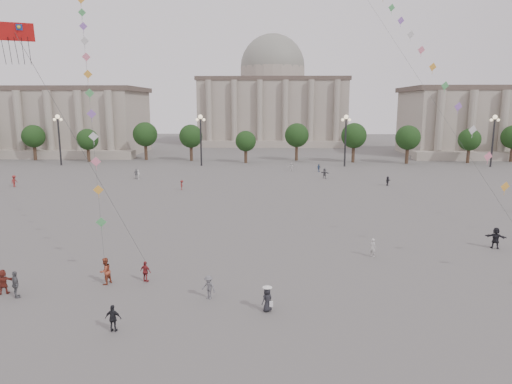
{
  "coord_description": "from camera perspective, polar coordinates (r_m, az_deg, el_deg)",
  "views": [
    {
      "loc": [
        -0.38,
        -24.98,
        12.52
      ],
      "look_at": [
        -1.59,
        12.0,
        5.48
      ],
      "focal_mm": 32.0,
      "sensor_mm": 36.0,
      "label": 1
    }
  ],
  "objects": [
    {
      "name": "hat_person",
      "position": [
        28.8,
        1.43,
        -13.19
      ],
      "size": [
        0.89,
        0.86,
        1.69
      ],
      "color": "black",
      "rests_on": "ground"
    },
    {
      "name": "person_crowd_2",
      "position": [
        80.45,
        -27.97,
        1.21
      ],
      "size": [
        0.92,
        1.3,
        1.83
      ],
      "primitive_type": "imported",
      "rotation": [
        0.0,
        0.0,
        1.35
      ],
      "color": "maroon",
      "rests_on": "ground"
    },
    {
      "name": "person_crowd_16",
      "position": [
        81.99,
        -14.75,
        2.23
      ],
      "size": [
        1.03,
        0.54,
        1.68
      ],
      "primitive_type": "imported",
      "rotation": [
        0.0,
        0.0,
        6.15
      ],
      "color": "slate",
      "rests_on": "ground"
    },
    {
      "name": "lamp_post_mid_west",
      "position": [
        96.24,
        -6.93,
        7.62
      ],
      "size": [
        2.0,
        0.9,
        10.65
      ],
      "color": "#262628",
      "rests_on": "ground"
    },
    {
      "name": "person_crowd_17",
      "position": [
        69.41,
        -9.25,
        0.87
      ],
      "size": [
        0.66,
        1.02,
        1.49
      ],
      "primitive_type": "imported",
      "rotation": [
        0.0,
        0.0,
        1.68
      ],
      "color": "maroon",
      "rests_on": "ground"
    },
    {
      "name": "tree_row",
      "position": [
        103.23,
        2.09,
        6.81
      ],
      "size": [
        137.12,
        5.12,
        8.0
      ],
      "color": "#3C2A1E",
      "rests_on": "ground"
    },
    {
      "name": "person_crowd_6",
      "position": [
        30.71,
        -5.94,
        -11.74
      ],
      "size": [
        1.19,
        1.02,
        1.59
      ],
      "primitive_type": "imported",
      "rotation": [
        0.0,
        0.0,
        5.76
      ],
      "color": "slate",
      "rests_on": "ground"
    },
    {
      "name": "person_crowd_10",
      "position": [
        80.85,
        -14.47,
        2.12
      ],
      "size": [
        0.4,
        0.61,
        1.66
      ],
      "primitive_type": "imported",
      "rotation": [
        0.0,
        0.0,
        1.57
      ],
      "color": "silver",
      "rests_on": "ground"
    },
    {
      "name": "person_crowd_12",
      "position": [
        80.19,
        8.58,
        2.31
      ],
      "size": [
        1.67,
        1.32,
        1.78
      ],
      "primitive_type": "imported",
      "rotation": [
        0.0,
        0.0,
        2.58
      ],
      "color": "#5C5C61",
      "rests_on": "ground"
    },
    {
      "name": "tourist_3",
      "position": [
        34.49,
        -27.85,
        -10.19
      ],
      "size": [
        1.0,
        1.13,
        1.83
      ],
      "primitive_type": "imported",
      "rotation": [
        0.0,
        0.0,
        2.22
      ],
      "color": "#5D5E61",
      "rests_on": "ground"
    },
    {
      "name": "person_crowd_4",
      "position": [
        88.95,
        4.43,
        3.16
      ],
      "size": [
        1.49,
        1.14,
        1.57
      ],
      "primitive_type": "imported",
      "rotation": [
        0.0,
        0.0,
        3.68
      ],
      "color": "silver",
      "rests_on": "ground"
    },
    {
      "name": "kite_flyer_0",
      "position": [
        34.49,
        -18.33,
        -9.36
      ],
      "size": [
        1.07,
        1.17,
        1.94
      ],
      "primitive_type": "imported",
      "rotation": [
        0.0,
        0.0,
        4.26
      ],
      "color": "#964029",
      "rests_on": "ground"
    },
    {
      "name": "person_crowd_9",
      "position": [
        75.21,
        16.14,
        1.34
      ],
      "size": [
        1.23,
        1.32,
        1.48
      ],
      "primitive_type": "imported",
      "rotation": [
        0.0,
        0.0,
        0.85
      ],
      "color": "#242328",
      "rests_on": "ground"
    },
    {
      "name": "dragon_kite",
      "position": [
        32.3,
        -27.7,
        15.87
      ],
      "size": [
        4.36,
        2.03,
        16.8
      ],
      "color": "red",
      "rests_on": "ground"
    },
    {
      "name": "ground",
      "position": [
        27.94,
        2.55,
        -15.86
      ],
      "size": [
        360.0,
        360.0,
        0.0
      ],
      "primitive_type": "plane",
      "color": "#5D5A58",
      "rests_on": "ground"
    },
    {
      "name": "person_crowd_0",
      "position": [
        88.1,
        7.84,
        3.0
      ],
      "size": [
        0.94,
        0.78,
        1.51
      ],
      "primitive_type": "imported",
      "rotation": [
        0.0,
        0.0,
        0.55
      ],
      "color": "#395481",
      "rests_on": "ground"
    },
    {
      "name": "tourist_2",
      "position": [
        35.58,
        -29.06,
        -9.78
      ],
      "size": [
        1.66,
        1.01,
        1.71
      ],
      "primitive_type": "imported",
      "rotation": [
        0.0,
        0.0,
        3.49
      ],
      "color": "maroon",
      "rests_on": "ground"
    },
    {
      "name": "person_crowd_13",
      "position": [
        39.76,
        14.39,
        -6.73
      ],
      "size": [
        0.66,
        0.69,
        1.59
      ],
      "primitive_type": "imported",
      "rotation": [
        0.0,
        0.0,
        2.25
      ],
      "color": "beige",
      "rests_on": "ground"
    },
    {
      "name": "person_crowd_3",
      "position": [
        45.84,
        27.77,
        -5.11
      ],
      "size": [
        1.86,
        1.22,
        1.92
      ],
      "primitive_type": "imported",
      "rotation": [
        0.0,
        0.0,
        2.74
      ],
      "color": "black",
      "rests_on": "ground"
    },
    {
      "name": "tourist_4",
      "position": [
        27.67,
        -17.41,
        -14.84
      ],
      "size": [
        0.94,
        0.42,
        1.58
      ],
      "primitive_type": "imported",
      "rotation": [
        0.0,
        0.0,
        3.1
      ],
      "color": "black",
      "rests_on": "ground"
    },
    {
      "name": "lamp_post_far_east",
      "position": [
        105.39,
        27.58,
        6.75
      ],
      "size": [
        2.0,
        0.9,
        10.65
      ],
      "color": "#262628",
      "rests_on": "ground"
    },
    {
      "name": "tourist_0",
      "position": [
        34.2,
        -13.64,
        -9.65
      ],
      "size": [
        0.97,
        0.7,
        1.53
      ],
      "primitive_type": "imported",
      "rotation": [
        0.0,
        0.0,
        2.73
      ],
      "color": "maroon",
      "rests_on": "ground"
    },
    {
      "name": "lamp_post_far_west",
      "position": [
        105.06,
        -23.45,
        7.08
      ],
      "size": [
        2.0,
        0.9,
        10.65
      ],
      "color": "#262628",
      "rests_on": "ground"
    },
    {
      "name": "lamp_post_mid_east",
      "position": [
        96.35,
        11.15,
        7.5
      ],
      "size": [
        2.0,
        0.9,
        10.65
      ],
      "color": "#262628",
      "rests_on": "ground"
    },
    {
      "name": "hall_central",
      "position": [
        154.21,
        2.05,
        11.41
      ],
      "size": [
        48.3,
        34.3,
        35.5
      ],
      "color": "#9E9585",
      "rests_on": "ground"
    }
  ]
}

